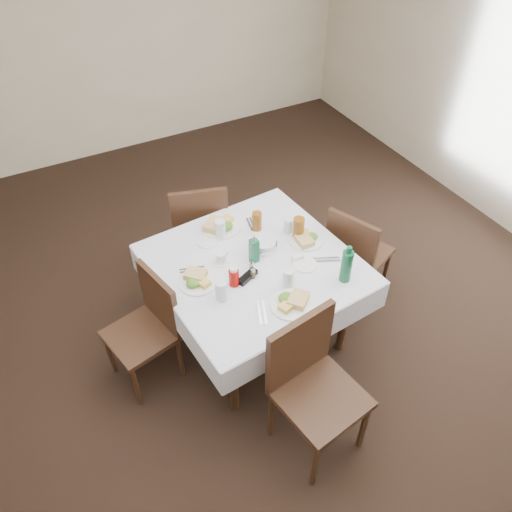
# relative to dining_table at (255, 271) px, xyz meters

# --- Properties ---
(ground_plane) EXTENTS (7.00, 7.00, 0.00)m
(ground_plane) POSITION_rel_dining_table_xyz_m (-0.22, -0.24, -0.68)
(ground_plane) COLOR black
(room_shell) EXTENTS (6.04, 7.04, 2.80)m
(room_shell) POSITION_rel_dining_table_xyz_m (-0.22, -0.24, 1.03)
(room_shell) COLOR beige
(room_shell) RESTS_ON ground
(dining_table) EXTENTS (1.41, 1.41, 0.76)m
(dining_table) POSITION_rel_dining_table_xyz_m (0.00, 0.00, 0.00)
(dining_table) COLOR #312011
(dining_table) RESTS_ON ground
(chair_north) EXTENTS (0.55, 0.55, 0.94)m
(chair_north) POSITION_rel_dining_table_xyz_m (-0.07, 0.83, -0.14)
(chair_north) COLOR #312011
(chair_north) RESTS_ON ground
(chair_south) EXTENTS (0.54, 0.54, 1.00)m
(chair_south) POSITION_rel_dining_table_xyz_m (-0.08, -0.86, -0.11)
(chair_south) COLOR #312011
(chair_south) RESTS_ON ground
(chair_east) EXTENTS (0.55, 0.55, 0.89)m
(chair_east) POSITION_rel_dining_table_xyz_m (0.88, -0.02, -0.17)
(chair_east) COLOR #312011
(chair_east) RESTS_ON ground
(chair_west) EXTENTS (0.50, 0.50, 0.88)m
(chair_west) POSITION_rel_dining_table_xyz_m (-0.77, 0.06, -0.18)
(chair_west) COLOR #312011
(chair_west) RESTS_ON ground
(meal_north) EXTENTS (0.30, 0.30, 0.07)m
(meal_north) POSITION_rel_dining_table_xyz_m (-0.05, 0.45, 0.11)
(meal_north) COLOR white
(meal_north) RESTS_ON dining_table
(meal_south) EXTENTS (0.27, 0.27, 0.06)m
(meal_south) POSITION_rel_dining_table_xyz_m (0.03, -0.45, 0.11)
(meal_south) COLOR white
(meal_south) RESTS_ON dining_table
(meal_east) EXTENTS (0.25, 0.25, 0.05)m
(meal_east) POSITION_rel_dining_table_xyz_m (0.43, 0.03, 0.10)
(meal_east) COLOR white
(meal_east) RESTS_ON dining_table
(meal_west) EXTENTS (0.26, 0.26, 0.06)m
(meal_west) POSITION_rel_dining_table_xyz_m (-0.42, 0.01, 0.10)
(meal_west) COLOR white
(meal_west) RESTS_ON dining_table
(side_plate_a) EXTENTS (0.15, 0.15, 0.01)m
(side_plate_a) POSITION_rel_dining_table_xyz_m (-0.20, 0.35, 0.09)
(side_plate_a) COLOR white
(side_plate_a) RESTS_ON dining_table
(side_plate_b) EXTENTS (0.16, 0.16, 0.01)m
(side_plate_b) POSITION_rel_dining_table_xyz_m (0.29, -0.18, 0.09)
(side_plate_b) COLOR white
(side_plate_b) RESTS_ON dining_table
(water_n) EXTENTS (0.08, 0.08, 0.14)m
(water_n) POSITION_rel_dining_table_xyz_m (-0.09, 0.36, 0.15)
(water_n) COLOR silver
(water_n) RESTS_ON dining_table
(water_s) EXTENTS (0.07, 0.07, 0.14)m
(water_s) POSITION_rel_dining_table_xyz_m (0.09, -0.29, 0.15)
(water_s) COLOR silver
(water_s) RESTS_ON dining_table
(water_e) EXTENTS (0.07, 0.07, 0.12)m
(water_e) POSITION_rel_dining_table_xyz_m (0.37, 0.17, 0.14)
(water_e) COLOR silver
(water_e) RESTS_ON dining_table
(water_w) EXTENTS (0.08, 0.08, 0.15)m
(water_w) POSITION_rel_dining_table_xyz_m (-0.34, -0.19, 0.15)
(water_w) COLOR silver
(water_w) RESTS_ON dining_table
(iced_tea_a) EXTENTS (0.07, 0.07, 0.15)m
(iced_tea_a) POSITION_rel_dining_table_xyz_m (0.19, 0.31, 0.16)
(iced_tea_a) COLOR brown
(iced_tea_a) RESTS_ON dining_table
(iced_tea_b) EXTENTS (0.08, 0.08, 0.17)m
(iced_tea_b) POSITION_rel_dining_table_xyz_m (0.41, 0.09, 0.17)
(iced_tea_b) COLOR brown
(iced_tea_b) RESTS_ON dining_table
(bread_basket) EXTENTS (0.20, 0.20, 0.07)m
(bread_basket) POSITION_rel_dining_table_xyz_m (0.13, 0.11, 0.11)
(bread_basket) COLOR silver
(bread_basket) RESTS_ON dining_table
(oil_cruet_dark) EXTENTS (0.05, 0.05, 0.20)m
(oil_cruet_dark) POSITION_rel_dining_table_xyz_m (0.02, 0.03, 0.17)
(oil_cruet_dark) COLOR black
(oil_cruet_dark) RESTS_ON dining_table
(oil_cruet_green) EXTENTS (0.06, 0.06, 0.23)m
(oil_cruet_green) POSITION_rel_dining_table_xyz_m (0.01, 0.02, 0.18)
(oil_cruet_green) COLOR #135C34
(oil_cruet_green) RESTS_ON dining_table
(ketchup_bottle) EXTENTS (0.07, 0.07, 0.15)m
(ketchup_bottle) POSITION_rel_dining_table_xyz_m (-0.21, -0.12, 0.15)
(ketchup_bottle) COLOR #A40702
(ketchup_bottle) RESTS_ON dining_table
(salt_shaker) EXTENTS (0.03, 0.03, 0.08)m
(salt_shaker) POSITION_rel_dining_table_xyz_m (-0.05, -0.04, 0.12)
(salt_shaker) COLOR white
(salt_shaker) RESTS_ON dining_table
(pepper_shaker) EXTENTS (0.03, 0.03, 0.07)m
(pepper_shaker) POSITION_rel_dining_table_xyz_m (-0.08, -0.12, 0.12)
(pepper_shaker) COLOR #423520
(pepper_shaker) RESTS_ON dining_table
(coffee_mug) EXTENTS (0.12, 0.11, 0.08)m
(coffee_mug) POSITION_rel_dining_table_xyz_m (-0.20, 0.11, 0.12)
(coffee_mug) COLOR white
(coffee_mug) RESTS_ON dining_table
(sunglasses) EXTENTS (0.17, 0.11, 0.03)m
(sunglasses) POSITION_rel_dining_table_xyz_m (-0.11, -0.11, 0.10)
(sunglasses) COLOR black
(sunglasses) RESTS_ON dining_table
(green_bottle) EXTENTS (0.07, 0.07, 0.28)m
(green_bottle) POSITION_rel_dining_table_xyz_m (0.45, -0.42, 0.21)
(green_bottle) COLOR #135C34
(green_bottle) RESTS_ON dining_table
(sugar_caddy) EXTENTS (0.08, 0.05, 0.04)m
(sugar_caddy) POSITION_rel_dining_table_xyz_m (0.28, -0.11, 0.10)
(sugar_caddy) COLOR white
(sugar_caddy) RESTS_ON dining_table
(cutlery_n) EXTENTS (0.08, 0.17, 0.01)m
(cutlery_n) POSITION_rel_dining_table_xyz_m (0.17, 0.38, 0.09)
(cutlery_n) COLOR silver
(cutlery_n) RESTS_ON dining_table
(cutlery_s) EXTENTS (0.12, 0.20, 0.01)m
(cutlery_s) POSITION_rel_dining_table_xyz_m (-0.17, -0.42, 0.09)
(cutlery_s) COLOR silver
(cutlery_s) RESTS_ON dining_table
(cutlery_e) EXTENTS (0.19, 0.12, 0.01)m
(cutlery_e) POSITION_rel_dining_table_xyz_m (0.45, -0.21, 0.09)
(cutlery_e) COLOR silver
(cutlery_e) RESTS_ON dining_table
(cutlery_w) EXTENTS (0.17, 0.09, 0.01)m
(cutlery_w) POSITION_rel_dining_table_xyz_m (-0.41, 0.14, 0.09)
(cutlery_w) COLOR silver
(cutlery_w) RESTS_ON dining_table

